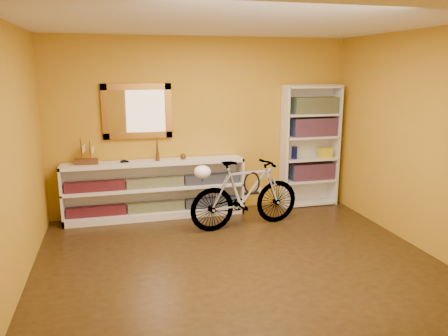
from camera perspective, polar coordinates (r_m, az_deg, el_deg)
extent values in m
cube|color=black|center=(5.02, 2.03, -12.45)|extent=(4.50, 4.00, 0.01)
cube|color=silver|center=(4.56, 2.31, 18.69)|extent=(4.50, 4.00, 0.01)
cube|color=#B3811A|center=(6.54, -2.86, 5.47)|extent=(4.50, 0.01, 2.60)
cube|color=#B3811A|center=(4.53, -26.33, 0.82)|extent=(0.01, 4.00, 2.60)
cube|color=#B3811A|center=(5.68, 24.58, 3.18)|extent=(0.01, 4.00, 2.60)
cube|color=brown|center=(6.35, -11.30, 7.29)|extent=(0.98, 0.06, 0.78)
cube|color=silver|center=(6.97, 4.55, -2.92)|extent=(0.09, 0.02, 0.09)
cube|color=black|center=(6.48, -8.86, -5.00)|extent=(2.50, 0.13, 0.14)
cube|color=navy|center=(6.38, -8.97, -1.88)|extent=(2.50, 0.13, 0.14)
imported|color=black|center=(6.30, -12.88, 0.73)|extent=(0.00, 0.00, 0.00)
cone|color=#503A1B|center=(6.29, -8.73, 2.57)|extent=(0.06, 0.06, 0.36)
sphere|color=#503A1B|center=(6.36, -5.35, 1.51)|extent=(0.09, 0.09, 0.09)
cube|color=maroon|center=(7.08, 11.41, -0.42)|extent=(0.70, 0.22, 0.26)
cube|color=maroon|center=(6.95, 11.67, 5.29)|extent=(0.70, 0.22, 0.28)
cube|color=#195259|center=(6.91, 11.80, 8.04)|extent=(0.70, 0.22, 0.25)
cylinder|color=navy|center=(6.86, 9.20, 2.00)|extent=(0.09, 0.09, 0.20)
cube|color=maroon|center=(6.84, 9.77, 7.70)|extent=(0.13, 0.13, 0.16)
cube|color=gold|center=(7.07, 13.12, 1.96)|extent=(0.21, 0.14, 0.16)
imported|color=silver|center=(5.96, 2.82, -3.39)|extent=(0.62, 1.66, 0.95)
ellipsoid|color=white|center=(5.64, -2.86, -0.52)|extent=(0.23, 0.22, 0.17)
torus|color=black|center=(5.96, 3.66, -1.97)|extent=(0.23, 0.03, 0.23)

